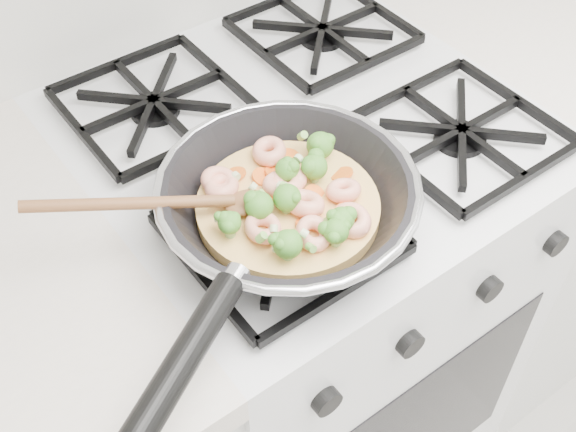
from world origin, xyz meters
TOP-DOWN VIEW (x-y plane):
  - stove at (0.00, 1.70)m, footprint 0.60×0.60m
  - skillet at (-0.14, 1.55)m, footprint 0.45×0.33m

SIDE VIEW (x-z plane):
  - stove at x=0.00m, z-range 0.00..0.92m
  - skillet at x=-0.14m, z-range 0.91..1.00m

